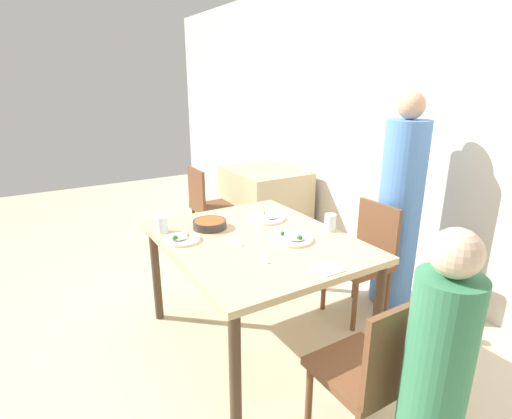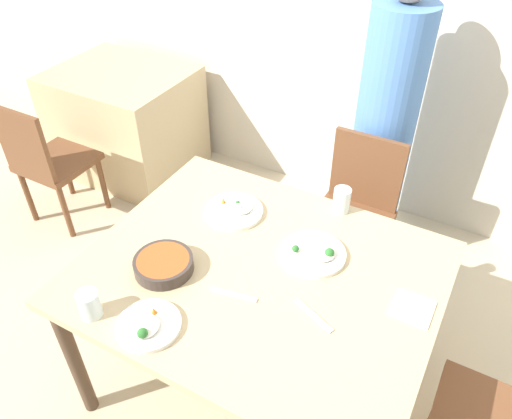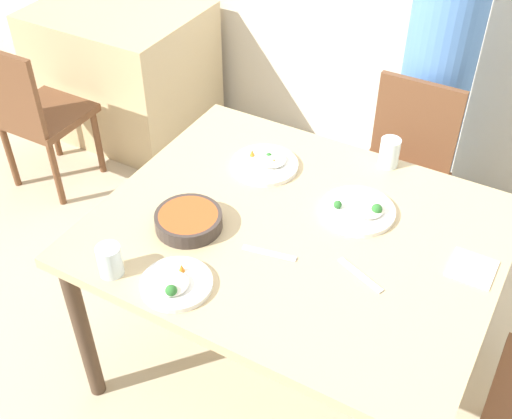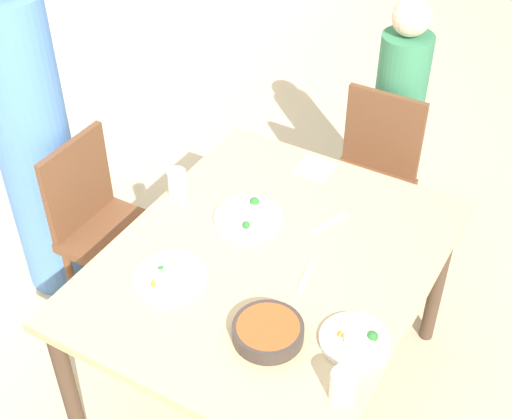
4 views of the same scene
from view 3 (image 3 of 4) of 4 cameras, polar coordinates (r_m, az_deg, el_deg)
The scene contains 15 objects.
ground_plane at distance 2.73m, azimuth 3.00°, elevation -13.52°, with size 10.00×10.00×0.00m, color beige.
dining_table at distance 2.22m, azimuth 3.59°, elevation -3.14°, with size 1.33×1.09×0.75m.
chair_adult_spot at distance 2.97m, azimuth 12.81°, elevation 3.46°, with size 0.40×0.40×0.85m.
person_adult at distance 3.09m, azimuth 15.71°, elevation 11.09°, with size 0.32×0.32×1.64m.
bowl_curry at distance 2.16m, azimuth -6.02°, elevation -0.96°, with size 0.23×0.23×0.05m.
plate_rice_adult at distance 2.24m, azimuth 9.17°, elevation -0.06°, with size 0.26×0.26×0.06m.
plate_rice_child at distance 1.97m, azimuth -7.19°, elevation -6.57°, with size 0.22×0.22×0.05m.
plate_noodles at distance 2.42m, azimuth 0.86°, elevation 4.08°, with size 0.26×0.26×0.05m.
glass_water_tall at distance 2.02m, azimuth -12.86°, elevation -4.43°, with size 0.08×0.08×0.11m.
glass_water_short at distance 2.46m, azimuth 11.77°, elevation 4.98°, with size 0.08×0.08×0.11m.
napkin_folded at distance 2.13m, azimuth 18.64°, elevation -4.98°, with size 0.14×0.14×0.01m.
fork_steel at distance 2.03m, azimuth 9.25°, elevation -5.76°, with size 0.17×0.09×0.01m.
spoon_steel at distance 2.07m, azimuth 1.18°, elevation -3.91°, with size 0.18×0.05×0.01m.
background_table at distance 3.96m, azimuth -11.62°, elevation 12.11°, with size 0.90×0.75×0.75m.
chair_background at distance 3.49m, azimuth -19.07°, elevation 8.16°, with size 0.40×0.40×0.85m.
Camera 3 is at (0.67, -1.46, 2.20)m, focal length 45.00 mm.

